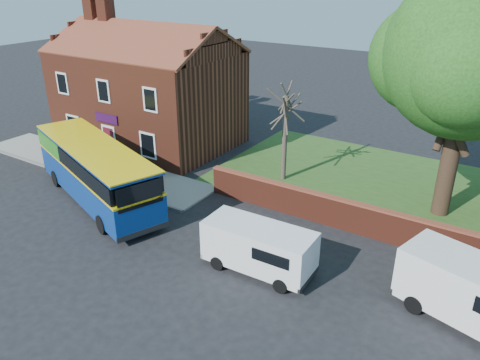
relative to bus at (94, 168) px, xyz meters
The scene contains 11 objects.
ground 4.51m from the bus, 41.90° to the right, with size 120.00×120.00×0.00m, color black.
pavement 5.26m from the bus, 142.67° to the left, with size 18.00×3.50×0.12m, color gray.
kerb 4.50m from the bus, 162.35° to the left, with size 18.00×0.15×0.14m, color slate.
grass_strip 19.14m from the bus, 32.55° to the left, with size 26.00×12.00×0.04m, color #426B28.
shop_building 9.73m from the bus, 114.35° to the left, with size 12.30×8.13×10.50m.
boundary_wall 16.65m from the bus, 14.83° to the left, with size 22.00×0.38×1.60m.
bus is the anchor object (origin of this frame).
van_near 11.11m from the bus, ahead, with size 4.75×2.06×2.07m.
van_far 19.28m from the bus, ahead, with size 5.81×3.53×2.39m.
large_tree 19.71m from the bus, 27.82° to the left, with size 9.95×7.88×12.14m.
bare_tree 10.98m from the bus, 46.55° to the left, with size 2.13×2.53×5.67m.
Camera 1 is at (16.28, -12.66, 11.82)m, focal length 35.00 mm.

